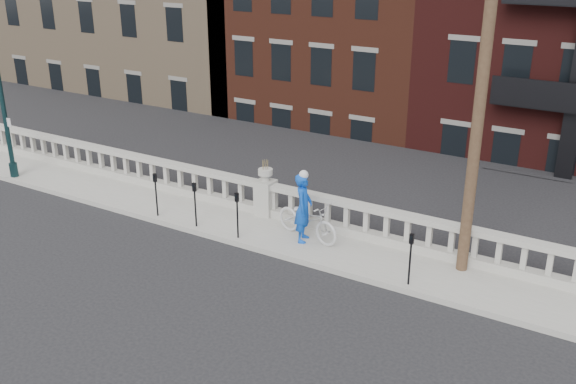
# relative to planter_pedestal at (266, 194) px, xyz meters

# --- Properties ---
(ground) EXTENTS (120.00, 120.00, 0.00)m
(ground) POSITION_rel_planter_pedestal_xyz_m (0.00, -3.95, -0.83)
(ground) COLOR black
(ground) RESTS_ON ground
(sidewalk) EXTENTS (32.00, 2.20, 0.15)m
(sidewalk) POSITION_rel_planter_pedestal_xyz_m (0.00, -0.95, -0.76)
(sidewalk) COLOR #98968D
(sidewalk) RESTS_ON ground
(balustrade) EXTENTS (28.00, 0.34, 1.03)m
(balustrade) POSITION_rel_planter_pedestal_xyz_m (0.00, 0.00, -0.19)
(balustrade) COLOR #98968D
(balustrade) RESTS_ON sidewalk
(planter_pedestal) EXTENTS (0.55, 0.55, 1.76)m
(planter_pedestal) POSITION_rel_planter_pedestal_xyz_m (0.00, 0.00, 0.00)
(planter_pedestal) COLOR #98968D
(planter_pedestal) RESTS_ON sidewalk
(lower_level) EXTENTS (80.00, 44.00, 20.80)m
(lower_level) POSITION_rel_planter_pedestal_xyz_m (0.56, 19.09, 1.80)
(lower_level) COLOR #605E59
(lower_level) RESTS_ON ground
(utility_pole) EXTENTS (1.60, 0.28, 10.00)m
(utility_pole) POSITION_rel_planter_pedestal_xyz_m (6.20, -0.35, 4.41)
(utility_pole) COLOR #422D1E
(utility_pole) RESTS_ON sidewalk
(streetlight_pole) EXTENTS (0.40, 0.28, 5.20)m
(streetlight_pole) POSITION_rel_planter_pedestal_xyz_m (-9.50, -1.80, 1.38)
(streetlight_pole) COLOR #112A2D
(streetlight_pole) RESTS_ON sidewalk
(parking_meter_a) EXTENTS (0.10, 0.09, 1.36)m
(parking_meter_a) POSITION_rel_planter_pedestal_xyz_m (-2.77, -1.80, 0.17)
(parking_meter_a) COLOR black
(parking_meter_a) RESTS_ON sidewalk
(parking_meter_b) EXTENTS (0.10, 0.09, 1.36)m
(parking_meter_b) POSITION_rel_planter_pedestal_xyz_m (-1.27, -1.80, 0.17)
(parking_meter_b) COLOR black
(parking_meter_b) RESTS_ON sidewalk
(parking_meter_c) EXTENTS (0.10, 0.09, 1.36)m
(parking_meter_c) POSITION_rel_planter_pedestal_xyz_m (0.23, -1.80, 0.17)
(parking_meter_c) COLOR black
(parking_meter_c) RESTS_ON sidewalk
(parking_meter_d) EXTENTS (0.10, 0.09, 1.36)m
(parking_meter_d) POSITION_rel_planter_pedestal_xyz_m (5.32, -1.80, 0.17)
(parking_meter_d) COLOR black
(parking_meter_d) RESTS_ON sidewalk
(bicycle) EXTENTS (2.26, 1.20, 1.13)m
(bicycle) POSITION_rel_planter_pedestal_xyz_m (1.91, -0.79, -0.12)
(bicycle) COLOR silver
(bicycle) RESTS_ON sidewalk
(cyclist) EXTENTS (0.67, 0.83, 1.97)m
(cyclist) POSITION_rel_planter_pedestal_xyz_m (1.89, -0.99, 0.30)
(cyclist) COLOR blue
(cyclist) RESTS_ON sidewalk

